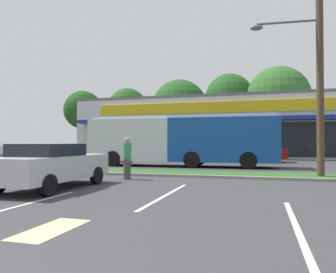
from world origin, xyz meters
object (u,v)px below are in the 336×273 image
object	(u,v)px
car_1	(258,152)
car_2	(51,165)
city_bus	(181,139)
bus_stop_bench	(2,163)
pedestrian_near_bench	(127,158)
car_0	(185,151)
utility_pole	(316,60)

from	to	relation	value
car_1	car_2	bearing A→B (deg)	-110.75
city_bus	bus_stop_bench	world-z (taller)	city_bus
car_2	pedestrian_near_bench	size ratio (longest dim) A/B	2.61
city_bus	bus_stop_bench	distance (m)	10.37
bus_stop_bench	car_2	bearing A→B (deg)	145.13
car_0	pedestrian_near_bench	world-z (taller)	pedestrian_near_bench
utility_pole	car_2	world-z (taller)	utility_pole
utility_pole	city_bus	bearing A→B (deg)	143.31
utility_pole	city_bus	size ratio (longest dim) A/B	0.78
car_0	car_1	world-z (taller)	car_0
bus_stop_bench	car_1	world-z (taller)	car_1
car_0	pedestrian_near_bench	distance (m)	14.82
utility_pole	bus_stop_bench	world-z (taller)	utility_pole
car_0	car_1	bearing A→B (deg)	171.21
city_bus	car_0	size ratio (longest dim) A/B	2.55
car_1	car_2	xyz separation A→B (m)	(-6.48, -17.10, 0.02)
city_bus	utility_pole	bearing A→B (deg)	142.23
bus_stop_bench	car_2	world-z (taller)	car_2
car_1	car_2	distance (m)	18.28
bus_stop_bench	utility_pole	bearing A→B (deg)	-173.62
car_0	car_2	size ratio (longest dim) A/B	1.04
pedestrian_near_bench	city_bus	bearing A→B (deg)	-11.93
city_bus	bus_stop_bench	size ratio (longest dim) A/B	7.58
city_bus	car_1	distance (m)	7.73
pedestrian_near_bench	bus_stop_bench	bearing A→B (deg)	75.31
utility_pole	pedestrian_near_bench	distance (m)	9.05
car_1	pedestrian_near_bench	xyz separation A→B (m)	(-5.12, -13.85, 0.12)
car_1	pedestrian_near_bench	size ratio (longest dim) A/B	2.45
car_0	car_1	size ratio (longest dim) A/B	1.10
car_0	utility_pole	bearing A→B (deg)	124.81
car_2	car_0	bearing A→B (deg)	-1.27
car_1	car_2	size ratio (longest dim) A/B	0.94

